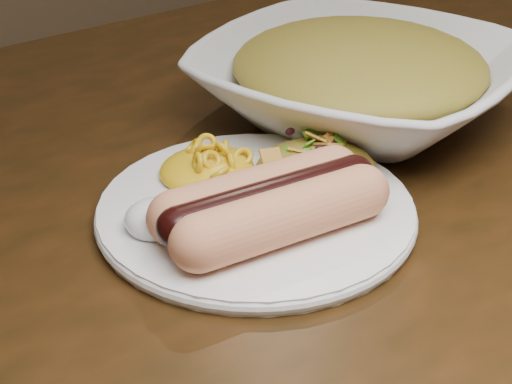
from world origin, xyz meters
TOP-DOWN VIEW (x-y plane):
  - table at (0.00, 0.00)m, footprint 1.60×0.90m
  - plate at (0.04, -0.04)m, footprint 0.31×0.31m
  - hotdog at (0.02, -0.07)m, footprint 0.15×0.09m
  - mac_and_cheese at (0.03, 0.02)m, footprint 0.10×0.09m
  - sour_cream at (-0.04, -0.02)m, footprint 0.06×0.06m
  - taco_salad at (0.10, -0.04)m, footprint 0.10×0.10m
  - serving_bowl at (0.23, 0.04)m, footprint 0.38×0.38m
  - bowl_filling at (0.23, 0.04)m, footprint 0.31×0.31m

SIDE VIEW (x-z plane):
  - table at x=0.00m, z-range 0.28..1.03m
  - plate at x=0.04m, z-range 0.75..0.76m
  - sour_cream at x=-0.04m, z-range 0.76..0.79m
  - mac_and_cheese at x=0.03m, z-range 0.76..0.79m
  - taco_salad at x=0.10m, z-range 0.76..0.80m
  - hotdog at x=0.02m, z-range 0.76..0.80m
  - serving_bowl at x=0.23m, z-range 0.75..0.82m
  - bowl_filling at x=0.23m, z-range 0.77..0.83m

